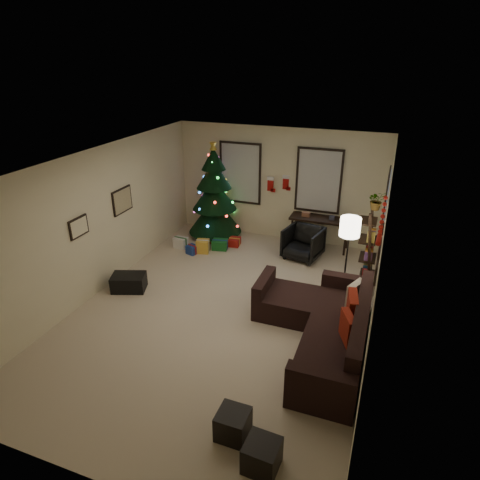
% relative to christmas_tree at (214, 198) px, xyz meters
% --- Properties ---
extents(floor, '(7.00, 7.00, 0.00)m').
position_rel_christmas_tree_xyz_m(floor, '(1.46, -3.03, -1.00)').
color(floor, beige).
rests_on(floor, ground).
extents(ceiling, '(7.00, 7.00, 0.00)m').
position_rel_christmas_tree_xyz_m(ceiling, '(1.46, -3.03, 1.70)').
color(ceiling, white).
rests_on(ceiling, floor).
extents(wall_back, '(5.00, 0.00, 5.00)m').
position_rel_christmas_tree_xyz_m(wall_back, '(1.46, 0.47, 0.35)').
color(wall_back, beige).
rests_on(wall_back, floor).
extents(wall_front, '(5.00, 0.00, 5.00)m').
position_rel_christmas_tree_xyz_m(wall_front, '(1.46, -6.53, 0.35)').
color(wall_front, beige).
rests_on(wall_front, floor).
extents(wall_left, '(0.00, 7.00, 7.00)m').
position_rel_christmas_tree_xyz_m(wall_left, '(-1.04, -3.03, 0.35)').
color(wall_left, beige).
rests_on(wall_left, floor).
extents(wall_right, '(0.00, 7.00, 7.00)m').
position_rel_christmas_tree_xyz_m(wall_right, '(3.96, -3.03, 0.35)').
color(wall_right, beige).
rests_on(wall_right, floor).
extents(window_back_left, '(1.05, 0.06, 1.50)m').
position_rel_christmas_tree_xyz_m(window_back_left, '(0.51, 0.44, 0.55)').
color(window_back_left, '#728CB2').
rests_on(window_back_left, wall_back).
extents(window_back_right, '(1.05, 0.06, 1.50)m').
position_rel_christmas_tree_xyz_m(window_back_right, '(2.41, 0.44, 0.55)').
color(window_back_right, '#728CB2').
rests_on(window_back_right, wall_back).
extents(window_right_wall, '(0.06, 0.90, 1.30)m').
position_rel_christmas_tree_xyz_m(window_right_wall, '(3.93, -0.48, 0.50)').
color(window_right_wall, '#728CB2').
rests_on(window_right_wall, wall_right).
extents(christmas_tree, '(1.30, 1.30, 2.42)m').
position_rel_christmas_tree_xyz_m(christmas_tree, '(0.00, 0.00, 0.00)').
color(christmas_tree, black).
rests_on(christmas_tree, floor).
extents(presents, '(1.43, 1.01, 0.30)m').
position_rel_christmas_tree_xyz_m(presents, '(0.14, -0.81, -0.88)').
color(presents, maroon).
rests_on(presents, floor).
extents(sofa, '(1.91, 2.77, 0.87)m').
position_rel_christmas_tree_xyz_m(sofa, '(3.30, -3.28, -0.72)').
color(sofa, black).
rests_on(sofa, floor).
extents(pillow_red_a, '(0.27, 0.44, 0.43)m').
position_rel_christmas_tree_xyz_m(pillow_red_a, '(3.67, -3.70, -0.36)').
color(pillow_red_a, maroon).
rests_on(pillow_red_a, sofa).
extents(pillow_red_b, '(0.21, 0.50, 0.49)m').
position_rel_christmas_tree_xyz_m(pillow_red_b, '(3.67, -3.19, -0.36)').
color(pillow_red_b, maroon).
rests_on(pillow_red_b, sofa).
extents(pillow_cream, '(0.27, 0.42, 0.41)m').
position_rel_christmas_tree_xyz_m(pillow_cream, '(3.67, -2.70, -0.37)').
color(pillow_cream, '#BEB19A').
rests_on(pillow_cream, sofa).
extents(ottoman_near, '(0.38, 0.38, 0.35)m').
position_rel_christmas_tree_xyz_m(ottoman_near, '(2.59, -5.46, -0.83)').
color(ottoman_near, black).
rests_on(ottoman_near, floor).
extents(ottoman_far, '(0.40, 0.40, 0.36)m').
position_rel_christmas_tree_xyz_m(ottoman_far, '(3.05, -5.75, -0.83)').
color(ottoman_far, black).
rests_on(ottoman_far, floor).
extents(desk, '(1.40, 0.50, 0.75)m').
position_rel_christmas_tree_xyz_m(desk, '(2.57, 0.19, -0.34)').
color(desk, black).
rests_on(desk, floor).
extents(desk_chair, '(0.83, 0.79, 0.72)m').
position_rel_christmas_tree_xyz_m(desk_chair, '(2.32, -0.46, -0.64)').
color(desk_chair, black).
rests_on(desk_chair, floor).
extents(bookshelf, '(0.30, 0.49, 1.65)m').
position_rel_christmas_tree_xyz_m(bookshelf, '(3.76, -1.39, -0.20)').
color(bookshelf, black).
rests_on(bookshelf, floor).
extents(potted_plant, '(0.53, 0.49, 0.46)m').
position_rel_christmas_tree_xyz_m(potted_plant, '(3.76, -1.13, 0.79)').
color(potted_plant, '#4C4C4C').
rests_on(potted_plant, bookshelf).
extents(floor_lamp, '(0.35, 0.35, 1.67)m').
position_rel_christmas_tree_xyz_m(floor_lamp, '(3.41, -2.00, 0.39)').
color(floor_lamp, black).
rests_on(floor_lamp, floor).
extents(art_map, '(0.04, 0.60, 0.50)m').
position_rel_christmas_tree_xyz_m(art_map, '(-1.02, -2.24, 0.52)').
color(art_map, black).
rests_on(art_map, wall_left).
extents(art_abstract, '(0.04, 0.45, 0.35)m').
position_rel_christmas_tree_xyz_m(art_abstract, '(-1.02, -3.54, 0.46)').
color(art_abstract, black).
rests_on(art_abstract, wall_left).
extents(gallery, '(0.03, 1.25, 0.54)m').
position_rel_christmas_tree_xyz_m(gallery, '(3.94, -3.11, 0.57)').
color(gallery, black).
rests_on(gallery, wall_right).
extents(garland, '(0.08, 1.90, 0.30)m').
position_rel_christmas_tree_xyz_m(garland, '(3.91, -2.85, 0.95)').
color(garland, '#A5140C').
rests_on(garland, wall_right).
extents(stocking_left, '(0.20, 0.05, 0.36)m').
position_rel_christmas_tree_xyz_m(stocking_left, '(1.32, 0.31, 0.39)').
color(stocking_left, '#990F0C').
rests_on(stocking_left, wall_back).
extents(stocking_right, '(0.20, 0.05, 0.36)m').
position_rel_christmas_tree_xyz_m(stocking_right, '(1.65, 0.46, 0.42)').
color(stocking_right, '#990F0C').
rests_on(stocking_right, wall_back).
extents(storage_bin, '(0.73, 0.61, 0.32)m').
position_rel_christmas_tree_xyz_m(storage_bin, '(-0.53, -2.99, -0.85)').
color(storage_bin, black).
rests_on(storage_bin, floor).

